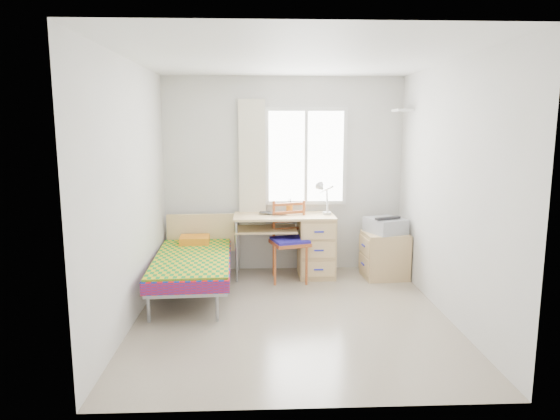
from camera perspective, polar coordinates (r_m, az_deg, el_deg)
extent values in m
plane|color=#BCAD93|center=(5.33, 1.35, -11.92)|extent=(3.50, 3.50, 0.00)
plane|color=white|center=(5.00, 1.47, 16.99)|extent=(3.50, 3.50, 0.00)
plane|color=silver|center=(6.74, 0.40, 4.01)|extent=(3.20, 0.00, 3.20)
plane|color=silver|center=(5.15, -16.66, 1.88)|extent=(0.00, 3.50, 3.50)
plane|color=silver|center=(5.36, 18.76, 2.06)|extent=(0.00, 3.50, 3.50)
cube|color=white|center=(6.72, 2.98, 6.12)|extent=(1.10, 0.04, 1.30)
cube|color=white|center=(6.71, 2.99, 6.12)|extent=(1.00, 0.02, 1.20)
cube|color=white|center=(6.71, 2.99, 6.11)|extent=(0.04, 0.02, 1.20)
cube|color=beige|center=(6.65, -3.20, 5.22)|extent=(0.35, 0.05, 1.70)
cube|color=white|center=(6.61, 13.82, 11.01)|extent=(0.20, 0.32, 0.03)
cube|color=gray|center=(5.92, -9.93, -6.66)|extent=(0.92, 1.88, 0.06)
cube|color=red|center=(5.90, -9.95, -5.97)|extent=(0.96, 1.90, 0.13)
cube|color=#C1A70D|center=(5.87, -10.00, -5.33)|extent=(0.93, 1.78, 0.03)
cube|color=tan|center=(6.72, -9.02, -2.59)|extent=(0.89, 0.09, 0.51)
cube|color=orange|center=(6.47, -9.73, -3.37)|extent=(0.38, 0.33, 0.09)
cylinder|color=gray|center=(5.27, -14.81, -10.81)|extent=(0.04, 0.04, 0.29)
cylinder|color=gray|center=(6.72, -6.08, -6.08)|extent=(0.04, 0.04, 0.29)
cube|color=tan|center=(6.47, 0.47, -0.71)|extent=(1.30, 0.60, 0.03)
cube|color=tan|center=(6.59, 4.15, -4.16)|extent=(0.46, 0.58, 0.78)
cube|color=tan|center=(6.50, -1.64, -2.20)|extent=(0.80, 0.56, 0.02)
cylinder|color=gray|center=(6.31, -4.98, -4.79)|extent=(0.03, 0.03, 0.78)
cylinder|color=gray|center=(6.79, -4.80, -3.75)|extent=(0.03, 0.03, 0.78)
cube|color=maroon|center=(6.34, 1.13, -3.78)|extent=(0.54, 0.54, 0.04)
cube|color=navy|center=(6.33, 1.13, -3.49)|extent=(0.51, 0.51, 0.04)
cube|color=maroon|center=(6.46, 1.03, -0.75)|extent=(0.39, 0.14, 0.44)
cylinder|color=maroon|center=(6.20, -0.59, -6.42)|extent=(0.03, 0.03, 0.49)
cylinder|color=maroon|center=(6.54, 2.74, -3.27)|extent=(0.04, 0.04, 1.00)
cube|color=tan|center=(6.64, 11.88, -5.08)|extent=(0.57, 0.52, 0.59)
cube|color=tan|center=(6.55, 9.58, -4.00)|extent=(0.04, 0.45, 0.22)
cube|color=tan|center=(6.61, 9.52, -6.09)|extent=(0.04, 0.45, 0.22)
cube|color=gray|center=(6.57, 11.95, -1.74)|extent=(0.54, 0.58, 0.19)
cube|color=black|center=(6.55, 11.98, -0.93)|extent=(0.43, 0.47, 0.02)
imported|color=black|center=(6.47, -0.86, -0.44)|extent=(0.38, 0.27, 0.03)
cylinder|color=orange|center=(6.63, 1.09, 0.14)|extent=(0.10, 0.10, 0.11)
cylinder|color=white|center=(6.54, 5.38, -0.36)|extent=(0.11, 0.11, 0.03)
cylinder|color=white|center=(6.51, 5.40, 1.07)|extent=(0.02, 0.13, 0.31)
cylinder|color=white|center=(6.41, 5.35, 2.37)|extent=(0.14, 0.27, 0.12)
cone|color=white|center=(6.29, 4.75, 2.56)|extent=(0.16, 0.18, 0.15)
imported|color=gray|center=(6.54, -1.04, -2.45)|extent=(0.21, 0.26, 0.02)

